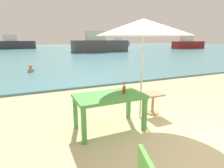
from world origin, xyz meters
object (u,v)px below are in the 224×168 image
at_px(side_table_wood, 153,100).
at_px(boat_cargo_ship, 119,43).
at_px(boat_fishing_trawler, 99,44).
at_px(picnic_table_green, 109,100).
at_px(swimmer_person, 31,69).
at_px(beer_bottle_amber, 124,89).
at_px(patio_umbrella, 144,27).
at_px(boat_barge, 15,44).
at_px(boat_ferry, 188,44).

relative_size(side_table_wood, boat_cargo_ship, 0.09).
distance_m(boat_fishing_trawler, boat_cargo_ship, 23.40).
height_order(picnic_table_green, boat_fishing_trawler, boat_fishing_trawler).
height_order(swimmer_person, boat_fishing_trawler, boat_fishing_trawler).
bearing_deg(beer_bottle_amber, swimmer_person, 103.08).
bearing_deg(swimmer_person, patio_umbrella, -72.12).
xyz_separation_m(beer_bottle_amber, boat_barge, (-4.34, 35.41, 0.13)).
bearing_deg(boat_fishing_trawler, picnic_table_green, -109.34).
distance_m(swimmer_person, boat_cargo_ship, 39.69).
bearing_deg(boat_barge, side_table_wood, -81.30).
bearing_deg(boat_fishing_trawler, boat_ferry, 6.04).
height_order(picnic_table_green, patio_umbrella, patio_umbrella).
bearing_deg(side_table_wood, beer_bottle_amber, -160.23).
distance_m(swimmer_person, boat_ferry, 31.65).
relative_size(picnic_table_green, boat_ferry, 0.21).
relative_size(patio_umbrella, boat_barge, 0.33).
bearing_deg(patio_umbrella, picnic_table_green, -164.31).
distance_m(beer_bottle_amber, boat_cargo_ship, 45.61).
relative_size(beer_bottle_amber, boat_cargo_ship, 0.05).
relative_size(swimmer_person, boat_ferry, 0.06).
distance_m(beer_bottle_amber, boat_barge, 35.68).
bearing_deg(boat_cargo_ship, boat_barge, -166.63).
bearing_deg(beer_bottle_amber, patio_umbrella, 25.55).
bearing_deg(side_table_wood, picnic_table_green, -165.87).
bearing_deg(patio_umbrella, beer_bottle_amber, -154.45).
height_order(swimmer_person, boat_ferry, boat_ferry).
relative_size(beer_bottle_amber, boat_fishing_trawler, 0.03).
relative_size(swimmer_person, boat_fishing_trawler, 0.05).
bearing_deg(picnic_table_green, boat_barge, 96.48).
xyz_separation_m(boat_ferry, boat_fishing_trawler, (-18.58, -1.97, 0.16)).
xyz_separation_m(boat_ferry, boat_cargo_ship, (-6.03, 17.79, -0.10)).
height_order(picnic_table_green, boat_barge, boat_barge).
xyz_separation_m(boat_cargo_ship, boat_barge, (-24.06, -5.72, 0.15)).
relative_size(boat_ferry, boat_cargo_ship, 1.14).
xyz_separation_m(boat_ferry, boat_barge, (-30.09, 12.07, 0.05)).
xyz_separation_m(patio_umbrella, boat_barge, (-4.95, 35.12, -1.13)).
distance_m(boat_ferry, boat_barge, 32.42).
height_order(boat_ferry, boat_barge, boat_barge).
bearing_deg(patio_umbrella, boat_ferry, 42.51).
xyz_separation_m(picnic_table_green, boat_ferry, (26.07, 23.31, 0.29)).
xyz_separation_m(beer_bottle_amber, patio_umbrella, (0.61, 0.29, 1.26)).
bearing_deg(patio_umbrella, side_table_wood, 10.57).
distance_m(beer_bottle_amber, side_table_wood, 1.20).
bearing_deg(boat_fishing_trawler, side_table_wood, -106.31).
bearing_deg(boat_fishing_trawler, boat_barge, 129.35).
bearing_deg(boat_cargo_ship, patio_umbrella, -115.08).
relative_size(boat_ferry, boat_fishing_trawler, 0.84).
relative_size(picnic_table_green, beer_bottle_amber, 5.28).
bearing_deg(boat_cargo_ship, picnic_table_green, -116.00).
distance_m(boat_ferry, boat_cargo_ship, 18.78).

